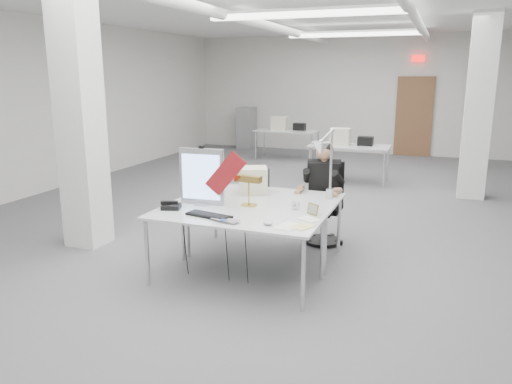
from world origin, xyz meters
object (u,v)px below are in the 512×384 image
Objects in this scene: bankers_lamp at (249,190)px; desk_phone at (171,207)px; office_chair at (323,208)px; monitor at (202,177)px; seated_person at (324,177)px; architect_lamp at (326,167)px; beige_monitor at (253,180)px; desk_main at (235,216)px; laptop at (223,222)px.

desk_phone is (-0.74, -0.41, -0.16)m from bankers_lamp.
office_chair is 1.80m from monitor.
office_chair is 1.50× the size of monitor.
monitor is (-1.09, -1.26, 0.17)m from seated_person.
bankers_lamp is (-0.57, -1.19, 0.47)m from office_chair.
architect_lamp is at bearing 16.57° from monitor.
seated_person is at bearing 103.72° from architect_lamp.
bankers_lamp is 1.89× the size of desk_phone.
architect_lamp is (0.94, -0.18, 0.26)m from beige_monitor.
desk_main is at bearing -121.34° from office_chair.
bankers_lamp is 0.60m from beige_monitor.
beige_monitor is (0.34, 0.68, -0.15)m from monitor.
office_chair is at bearing 45.33° from monitor.
bankers_lamp is at bearing 7.33° from monitor.
desk_main is at bearing -103.16° from beige_monitor.
seated_person is 2.04m from desk_phone.
bankers_lamp is 0.89m from architect_lamp.
laptop is 1.54× the size of desk_phone.
monitor is at bearing -142.26° from seated_person.
beige_monitor is at bearing 42.59° from desk_phone.
desk_main is 0.74m from desk_phone.
laptop is 0.78m from desk_phone.
bankers_lamp is at bearing 11.82° from desk_phone.
monitor is 0.48m from desk_phone.
seated_person is (0.00, -0.05, 0.43)m from office_chair.
desk_main is 0.30m from laptop.
beige_monitor reaches higher than desk_phone.
beige_monitor is (-0.17, 0.57, -0.02)m from bankers_lamp.
laptop is at bearing -126.45° from architect_lamp.
desk_main is 0.99m from beige_monitor.
office_chair is at bearing 102.85° from architect_lamp.
laptop is at bearing -53.42° from monitor.
bankers_lamp reaches higher than office_chair.
laptop is (-0.01, -0.30, 0.02)m from desk_main.
seated_person is at bearing 87.43° from laptop.
beige_monitor reaches higher than desk_main.
seated_person reaches higher than desk_phone.
beige_monitor is (-0.74, -0.57, 0.02)m from seated_person.
seated_person is (0.57, 1.53, 0.16)m from desk_main.
desk_phone is at bearing -177.74° from desk_main.
office_chair is 1.08m from architect_lamp.
monitor is 3.24× the size of desk_phone.
monitor is 0.54m from bankers_lamp.
desk_main is at bearing -84.61° from bankers_lamp.
monitor is (-1.09, -1.31, 0.60)m from office_chair.
monitor is at bearing -159.33° from architect_lamp.
laptop is (-0.58, -1.83, -0.13)m from seated_person.
monitor is at bearing 146.46° from laptop.
architect_lamp is (0.19, -0.75, 0.27)m from seated_person.
desk_main is 4.90× the size of bankers_lamp.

